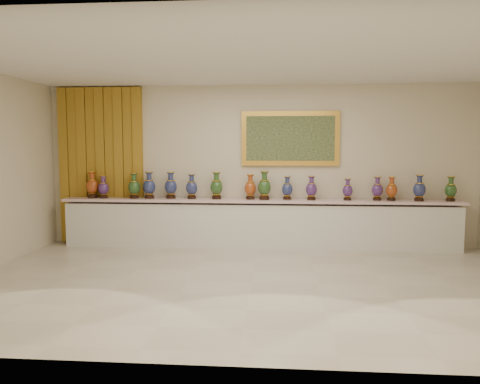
% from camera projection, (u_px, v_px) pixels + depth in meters
% --- Properties ---
extents(ground, '(8.00, 8.00, 0.00)m').
position_uv_depth(ground, '(252.00, 282.00, 6.42)').
color(ground, beige).
rests_on(ground, ground).
extents(room, '(8.00, 8.00, 8.00)m').
position_uv_depth(room, '(131.00, 162.00, 8.89)').
color(room, beige).
rests_on(room, ground).
extents(counter, '(7.28, 0.48, 0.90)m').
position_uv_depth(counter, '(259.00, 224.00, 8.63)').
color(counter, white).
rests_on(counter, ground).
extents(vase_0, '(0.29, 0.29, 0.50)m').
position_uv_depth(vase_0, '(92.00, 186.00, 8.81)').
color(vase_0, black).
rests_on(vase_0, counter).
extents(vase_1, '(0.22, 0.22, 0.42)m').
position_uv_depth(vase_1, '(103.00, 188.00, 8.77)').
color(vase_1, black).
rests_on(vase_1, counter).
extents(vase_2, '(0.28, 0.28, 0.48)m').
position_uv_depth(vase_2, '(134.00, 187.00, 8.72)').
color(vase_2, black).
rests_on(vase_2, counter).
extents(vase_3, '(0.28, 0.28, 0.50)m').
position_uv_depth(vase_3, '(149.00, 186.00, 8.72)').
color(vase_3, black).
rests_on(vase_3, counter).
extents(vase_4, '(0.26, 0.26, 0.49)m').
position_uv_depth(vase_4, '(171.00, 187.00, 8.72)').
color(vase_4, black).
rests_on(vase_4, counter).
extents(vase_5, '(0.28, 0.28, 0.46)m').
position_uv_depth(vase_5, '(192.00, 188.00, 8.68)').
color(vase_5, black).
rests_on(vase_5, counter).
extents(vase_6, '(0.27, 0.27, 0.50)m').
position_uv_depth(vase_6, '(217.00, 187.00, 8.64)').
color(vase_6, black).
rests_on(vase_6, counter).
extents(vase_7, '(0.23, 0.23, 0.46)m').
position_uv_depth(vase_7, '(250.00, 188.00, 8.58)').
color(vase_7, black).
rests_on(vase_7, counter).
extents(vase_8, '(0.27, 0.27, 0.52)m').
position_uv_depth(vase_8, '(264.00, 187.00, 8.52)').
color(vase_8, black).
rests_on(vase_8, counter).
extents(vase_9, '(0.23, 0.23, 0.43)m').
position_uv_depth(vase_9, '(287.00, 189.00, 8.53)').
color(vase_9, black).
rests_on(vase_9, counter).
extents(vase_10, '(0.25, 0.25, 0.44)m').
position_uv_depth(vase_10, '(311.00, 189.00, 8.47)').
color(vase_10, black).
rests_on(vase_10, counter).
extents(vase_11, '(0.22, 0.22, 0.39)m').
position_uv_depth(vase_11, '(348.00, 190.00, 8.44)').
color(vase_11, black).
rests_on(vase_11, counter).
extents(vase_12, '(0.21, 0.21, 0.43)m').
position_uv_depth(vase_12, '(377.00, 190.00, 8.41)').
color(vase_12, black).
rests_on(vase_12, counter).
extents(vase_13, '(0.23, 0.23, 0.43)m').
position_uv_depth(vase_13, '(392.00, 190.00, 8.36)').
color(vase_13, black).
rests_on(vase_13, counter).
extents(vase_14, '(0.27, 0.27, 0.47)m').
position_uv_depth(vase_14, '(419.00, 189.00, 8.29)').
color(vase_14, black).
rests_on(vase_14, counter).
extents(vase_15, '(0.27, 0.27, 0.44)m').
position_uv_depth(vase_15, '(451.00, 190.00, 8.28)').
color(vase_15, black).
rests_on(vase_15, counter).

